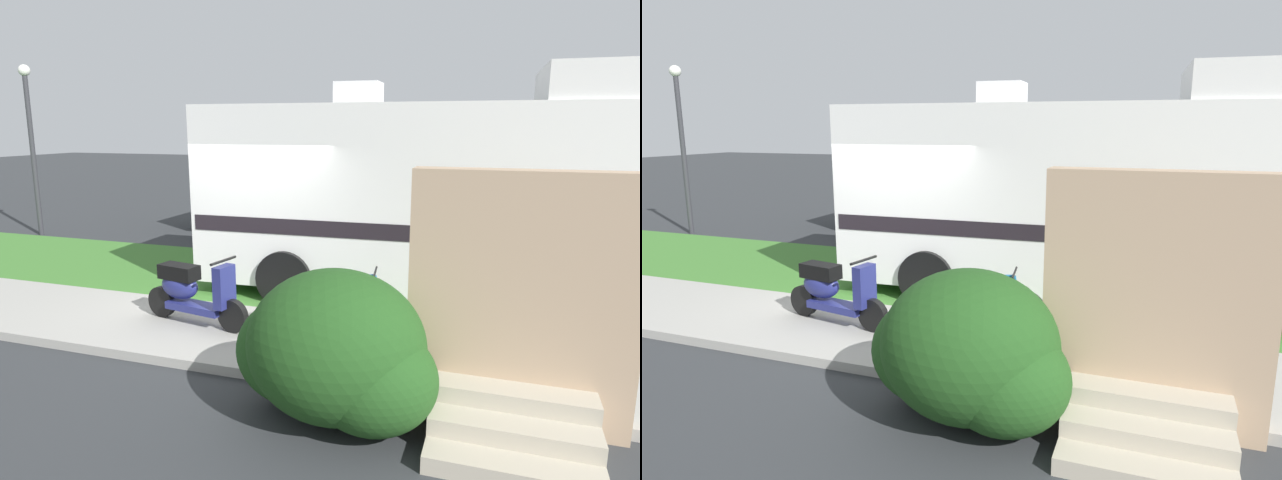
% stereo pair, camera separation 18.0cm
% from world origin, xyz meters
% --- Properties ---
extents(ground_plane, '(80.00, 80.00, 0.00)m').
position_xyz_m(ground_plane, '(0.00, 0.00, 0.00)').
color(ground_plane, '#2D3033').
extents(sidewalk, '(24.00, 2.00, 0.12)m').
position_xyz_m(sidewalk, '(0.00, -1.20, 0.06)').
color(sidewalk, '#9E9B93').
rests_on(sidewalk, ground).
extents(grass_strip, '(24.00, 3.40, 0.08)m').
position_xyz_m(grass_strip, '(0.00, 1.50, 0.04)').
color(grass_strip, '#3D752D').
rests_on(grass_strip, ground).
extents(motorhome_rv, '(7.05, 2.73, 3.60)m').
position_xyz_m(motorhome_rv, '(2.46, 1.50, 1.72)').
color(motorhome_rv, silver).
rests_on(motorhome_rv, ground).
extents(scooter, '(1.68, 0.59, 0.97)m').
position_xyz_m(scooter, '(-0.33, -1.10, 0.58)').
color(scooter, black).
rests_on(scooter, ground).
extents(bicycle, '(1.73, 0.52, 0.89)m').
position_xyz_m(bicycle, '(1.72, -0.95, 0.50)').
color(bicycle, black).
rests_on(bicycle, ground).
extents(pickup_truck_near, '(5.52, 2.27, 1.75)m').
position_xyz_m(pickup_truck_near, '(-2.00, 6.14, 0.94)').
color(pickup_truck_near, '#1E2328').
rests_on(pickup_truck_near, ground).
extents(porch_steps, '(2.00, 1.26, 2.40)m').
position_xyz_m(porch_steps, '(3.80, -2.29, 0.97)').
color(porch_steps, '#B2A893').
rests_on(porch_steps, ground).
extents(bush_by_porch, '(2.04, 1.53, 1.45)m').
position_xyz_m(bush_by_porch, '(2.17, -2.68, 0.68)').
color(bush_by_porch, '#1E4719').
rests_on(bush_by_porch, ground).
extents(bottle_green, '(0.07, 0.07, 0.23)m').
position_xyz_m(bottle_green, '(2.73, -0.85, 0.22)').
color(bottle_green, '#19722D').
rests_on(bottle_green, ground).
extents(street_lamp_post, '(0.28, 0.28, 4.25)m').
position_xyz_m(street_lamp_post, '(-7.71, 3.60, 2.58)').
color(street_lamp_post, '#333338').
rests_on(street_lamp_post, ground).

